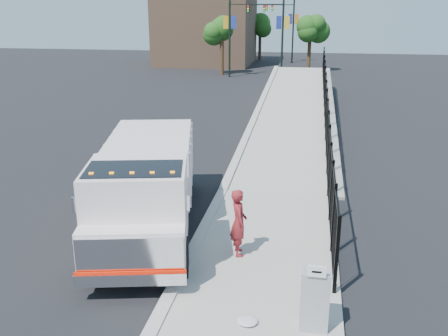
# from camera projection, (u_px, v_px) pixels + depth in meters

# --- Properties ---
(ground) EXTENTS (120.00, 120.00, 0.00)m
(ground) POSITION_uv_depth(u_px,v_px,m) (198.00, 244.00, 13.50)
(ground) COLOR black
(ground) RESTS_ON ground
(sidewalk) EXTENTS (3.55, 12.00, 0.12)m
(sidewalk) POSITION_uv_depth(u_px,v_px,m) (261.00, 288.00, 11.29)
(sidewalk) COLOR #9E998E
(sidewalk) RESTS_ON ground
(curb) EXTENTS (0.30, 12.00, 0.16)m
(curb) POSITION_uv_depth(u_px,v_px,m) (178.00, 279.00, 11.60)
(curb) COLOR #ADAAA3
(curb) RESTS_ON ground
(ramp) EXTENTS (3.95, 24.06, 3.19)m
(ramp) POSITION_uv_depth(u_px,v_px,m) (297.00, 120.00, 28.14)
(ramp) COLOR #9E998E
(ramp) RESTS_ON ground
(iron_fence) EXTENTS (0.10, 28.00, 1.80)m
(iron_fence) POSITION_uv_depth(u_px,v_px,m) (325.00, 121.00, 23.88)
(iron_fence) COLOR black
(iron_fence) RESTS_ON ground
(truck) EXTENTS (4.03, 7.96, 2.61)m
(truck) POSITION_uv_depth(u_px,v_px,m) (146.00, 182.00, 13.89)
(truck) COLOR black
(truck) RESTS_ON ground
(worker) EXTENTS (0.59, 0.73, 1.74)m
(worker) POSITION_uv_depth(u_px,v_px,m) (239.00, 222.00, 12.47)
(worker) COLOR maroon
(worker) RESTS_ON sidewalk
(utility_cabinet) EXTENTS (0.55, 0.40, 1.25)m
(utility_cabinet) POSITION_uv_depth(u_px,v_px,m) (315.00, 300.00, 9.62)
(utility_cabinet) COLOR gray
(utility_cabinet) RESTS_ON sidewalk
(arrow_sign) EXTENTS (0.35, 0.04, 0.22)m
(arrow_sign) POSITION_uv_depth(u_px,v_px,m) (317.00, 272.00, 9.19)
(arrow_sign) COLOR white
(arrow_sign) RESTS_ON utility_cabinet
(debris) EXTENTS (0.42, 0.42, 0.10)m
(debris) POSITION_uv_depth(u_px,v_px,m) (248.00, 321.00, 9.93)
(debris) COLOR silver
(debris) RESTS_ON sidewalk
(light_pole_0) EXTENTS (3.77, 0.22, 8.00)m
(light_pole_0) POSITION_uv_depth(u_px,v_px,m) (233.00, 27.00, 44.10)
(light_pole_0) COLOR black
(light_pole_0) RESTS_ON ground
(light_pole_1) EXTENTS (3.77, 0.22, 8.00)m
(light_pole_1) POSITION_uv_depth(u_px,v_px,m) (279.00, 28.00, 43.27)
(light_pole_1) COLOR black
(light_pole_1) RESTS_ON ground
(light_pole_2) EXTENTS (3.77, 0.22, 8.00)m
(light_pole_2) POSITION_uv_depth(u_px,v_px,m) (246.00, 24.00, 53.26)
(light_pole_2) COLOR black
(light_pole_2) RESTS_ON ground
(light_pole_3) EXTENTS (3.78, 0.22, 8.00)m
(light_pole_3) POSITION_uv_depth(u_px,v_px,m) (291.00, 23.00, 56.01)
(light_pole_3) COLOR black
(light_pole_3) RESTS_ON ground
(tree_0) EXTENTS (2.25, 2.25, 5.12)m
(tree_0) POSITION_uv_depth(u_px,v_px,m) (222.00, 32.00, 45.63)
(tree_0) COLOR #382314
(tree_0) RESTS_ON ground
(tree_1) EXTENTS (2.06, 2.06, 5.03)m
(tree_1) POSITION_uv_depth(u_px,v_px,m) (310.00, 31.00, 47.95)
(tree_1) COLOR #382314
(tree_1) RESTS_ON ground
(tree_2) EXTENTS (2.39, 2.39, 5.19)m
(tree_2) POSITION_uv_depth(u_px,v_px,m) (260.00, 26.00, 58.88)
(tree_2) COLOR #382314
(tree_2) RESTS_ON ground
(building) EXTENTS (10.00, 10.00, 8.00)m
(building) POSITION_uv_depth(u_px,v_px,m) (206.00, 27.00, 54.97)
(building) COLOR #8C664C
(building) RESTS_ON ground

